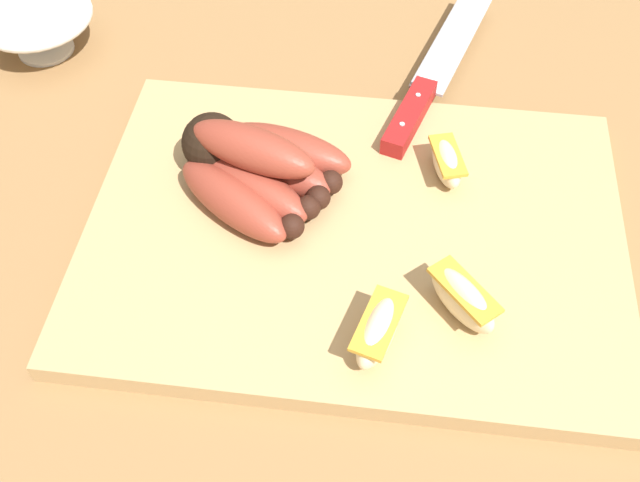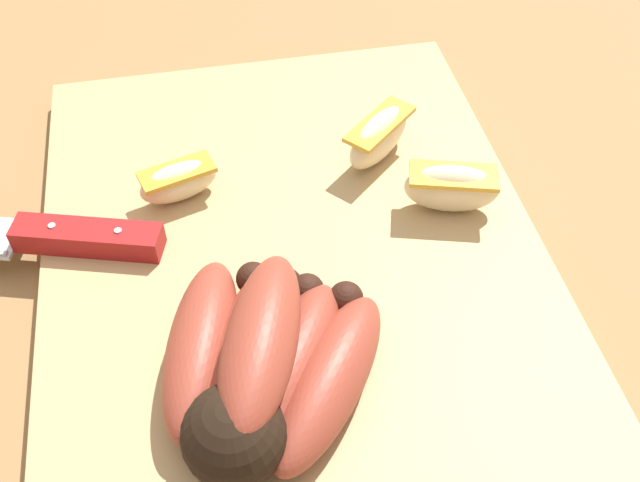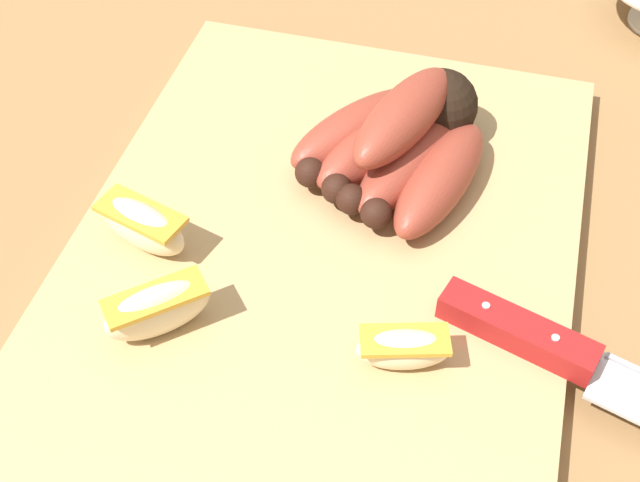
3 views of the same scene
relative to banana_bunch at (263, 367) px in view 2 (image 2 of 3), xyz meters
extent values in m
plane|color=olive|center=(-0.10, 0.03, -0.04)|extent=(6.00, 6.00, 0.00)
cube|color=tan|center=(-0.09, 0.04, -0.03)|extent=(0.46, 0.34, 0.02)
sphere|color=black|center=(0.04, -0.02, 0.00)|extent=(0.06, 0.06, 0.06)
ellipsoid|color=brown|center=(0.01, 0.04, -0.01)|extent=(0.12, 0.10, 0.04)
sphere|color=black|center=(-0.04, 0.06, -0.01)|extent=(0.02, 0.02, 0.02)
ellipsoid|color=brown|center=(0.00, 0.02, -0.01)|extent=(0.13, 0.10, 0.04)
sphere|color=black|center=(-0.05, 0.04, -0.01)|extent=(0.02, 0.02, 0.02)
ellipsoid|color=brown|center=(-0.01, -0.01, -0.01)|extent=(0.13, 0.08, 0.04)
sphere|color=black|center=(-0.06, 0.02, -0.01)|extent=(0.02, 0.02, 0.02)
ellipsoid|color=brown|center=(-0.02, -0.03, -0.01)|extent=(0.13, 0.07, 0.04)
sphere|color=black|center=(-0.07, 0.00, -0.01)|extent=(0.02, 0.02, 0.02)
ellipsoid|color=brown|center=(0.00, 0.00, 0.02)|extent=(0.12, 0.07, 0.04)
cube|color=maroon|center=(-0.13, -0.10, -0.02)|extent=(0.05, 0.10, 0.02)
cylinder|color=#B2B2B7|center=(-0.13, -0.08, -0.01)|extent=(0.00, 0.01, 0.00)
cylinder|color=#B2B2B7|center=(-0.14, -0.12, -0.01)|extent=(0.01, 0.01, 0.00)
ellipsoid|color=beige|center=(-0.12, 0.15, -0.01)|extent=(0.04, 0.07, 0.04)
cube|color=gold|center=(-0.12, 0.15, 0.01)|extent=(0.04, 0.07, 0.00)
ellipsoid|color=beige|center=(-0.18, 0.11, -0.01)|extent=(0.06, 0.07, 0.04)
cube|color=gold|center=(-0.18, 0.11, 0.01)|extent=(0.06, 0.06, 0.00)
ellipsoid|color=beige|center=(-0.17, -0.04, -0.01)|extent=(0.04, 0.06, 0.03)
cube|color=gold|center=(-0.17, -0.04, 0.00)|extent=(0.04, 0.06, 0.00)
camera|label=1|loc=(-0.11, 0.44, 0.47)|focal=41.78mm
camera|label=2|loc=(0.22, -0.01, 0.35)|focal=41.40mm
camera|label=3|loc=(-0.46, -0.06, 0.41)|focal=47.76mm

